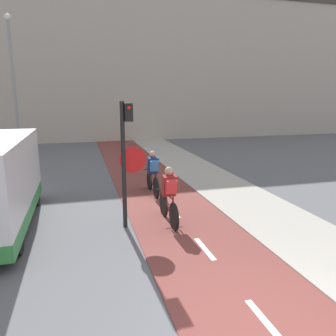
% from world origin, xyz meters
% --- Properties ---
extents(building_row_background, '(60.00, 5.20, 11.27)m').
position_xyz_m(building_row_background, '(0.00, 23.99, 5.65)').
color(building_row_background, '#B2A899').
rests_on(building_row_background, ground_plane).
extents(traffic_light_pole, '(0.67, 0.25, 3.23)m').
position_xyz_m(traffic_light_pole, '(-1.44, 4.77, 2.00)').
color(traffic_light_pole, black).
rests_on(traffic_light_pole, ground_plane).
extents(street_lamp_far, '(0.36, 0.36, 7.47)m').
position_xyz_m(street_lamp_far, '(-5.78, 16.30, 4.51)').
color(street_lamp_far, gray).
rests_on(street_lamp_far, ground_plane).
extents(cyclist_near, '(0.46, 1.76, 1.55)m').
position_xyz_m(cyclist_near, '(-0.35, 4.71, 0.73)').
color(cyclist_near, black).
rests_on(cyclist_near, ground_plane).
extents(cyclist_far, '(0.46, 1.72, 1.53)m').
position_xyz_m(cyclist_far, '(-0.19, 7.42, 0.72)').
color(cyclist_far, black).
rests_on(cyclist_far, ground_plane).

